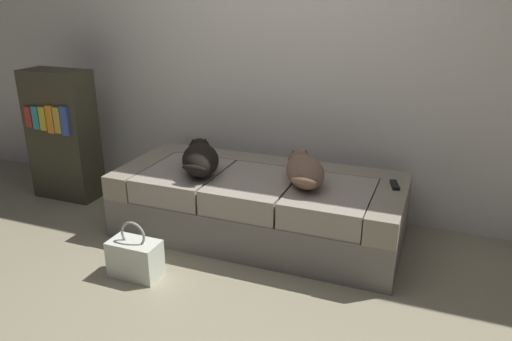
# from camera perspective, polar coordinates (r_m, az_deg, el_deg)

# --- Properties ---
(ground_plane) EXTENTS (10.00, 10.00, 0.00)m
(ground_plane) POSITION_cam_1_polar(r_m,az_deg,el_deg) (2.88, -7.74, -16.50)
(ground_plane) COLOR gray
(back_wall) EXTENTS (6.40, 0.10, 2.80)m
(back_wall) POSITION_cam_1_polar(r_m,az_deg,el_deg) (3.87, 3.81, 15.61)
(back_wall) COLOR white
(back_wall) RESTS_ON ground
(couch) EXTENTS (2.04, 0.89, 0.47)m
(couch) POSITION_cam_1_polar(r_m,az_deg,el_deg) (3.59, 0.30, -4.05)
(couch) COLOR slate
(couch) RESTS_ON ground
(dog_dark) EXTENTS (0.45, 0.58, 0.21)m
(dog_dark) POSITION_cam_1_polar(r_m,az_deg,el_deg) (3.54, -6.49, 1.46)
(dog_dark) COLOR black
(dog_dark) RESTS_ON couch
(dog_tan) EXTENTS (0.42, 0.55, 0.20)m
(dog_tan) POSITION_cam_1_polar(r_m,az_deg,el_deg) (3.32, 5.56, 0.10)
(dog_tan) COLOR #7F5E49
(dog_tan) RESTS_ON couch
(tv_remote) EXTENTS (0.08, 0.16, 0.02)m
(tv_remote) POSITION_cam_1_polar(r_m,az_deg,el_deg) (3.42, 15.78, -1.62)
(tv_remote) COLOR black
(tv_remote) RESTS_ON couch
(handbag) EXTENTS (0.32, 0.18, 0.38)m
(handbag) POSITION_cam_1_polar(r_m,az_deg,el_deg) (3.23, -13.84, -9.81)
(handbag) COLOR silver
(handbag) RESTS_ON ground
(bookshelf) EXTENTS (0.56, 0.30, 1.10)m
(bookshelf) POSITION_cam_1_polar(r_m,az_deg,el_deg) (4.49, -21.50, 3.86)
(bookshelf) COLOR #3E3C2A
(bookshelf) RESTS_ON ground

